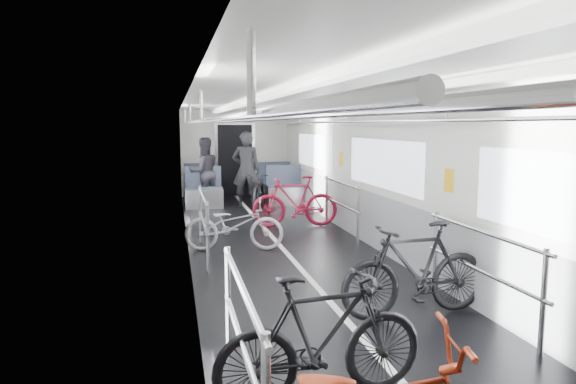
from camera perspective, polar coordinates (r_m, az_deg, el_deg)
name	(u,v)px	position (r m, az deg, el deg)	size (l,w,h in m)	color
car_shell	(268,173)	(9.42, -2.19, 2.15)	(3.02, 14.01, 2.41)	black
bike_left_mid	(322,338)	(3.83, 3.82, -15.91)	(0.46, 1.61, 0.97)	black
bike_left_far	(234,225)	(8.26, -6.03, -3.64)	(0.55, 1.58, 0.83)	silver
bike_right_near	(416,269)	(5.58, 14.01, -8.34)	(0.47, 1.68, 1.01)	black
bike_right_far	(295,201)	(10.09, 0.79, -1.04)	(0.48, 1.69, 1.01)	#A71433
bike_aisle	(259,190)	(12.51, -3.27, 0.23)	(0.57, 1.62, 0.85)	black
person_standing	(246,170)	(12.41, -4.66, 2.49)	(0.68, 0.44, 1.85)	black
person_seated	(204,172)	(12.83, -9.32, 2.23)	(0.82, 0.64, 1.70)	#2D2B32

